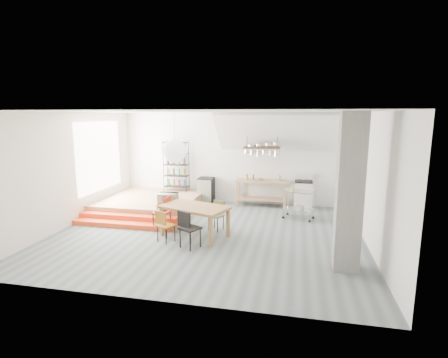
% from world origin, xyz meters
% --- Properties ---
extents(floor, '(8.00, 8.00, 0.00)m').
position_xyz_m(floor, '(0.00, 0.00, 0.00)').
color(floor, slate).
rests_on(floor, ground).
extents(wall_back, '(8.00, 0.04, 3.20)m').
position_xyz_m(wall_back, '(0.00, 3.50, 1.60)').
color(wall_back, silver).
rests_on(wall_back, ground).
extents(wall_left, '(0.04, 7.00, 3.20)m').
position_xyz_m(wall_left, '(-4.00, 0.00, 1.60)').
color(wall_left, silver).
rests_on(wall_left, ground).
extents(wall_right, '(0.04, 7.00, 3.20)m').
position_xyz_m(wall_right, '(4.00, 0.00, 1.60)').
color(wall_right, silver).
rests_on(wall_right, ground).
extents(ceiling, '(8.00, 7.00, 0.02)m').
position_xyz_m(ceiling, '(0.00, 0.00, 3.20)').
color(ceiling, white).
rests_on(ceiling, wall_back).
extents(slope_ceiling, '(4.40, 1.44, 1.32)m').
position_xyz_m(slope_ceiling, '(1.80, 2.90, 2.55)').
color(slope_ceiling, white).
rests_on(slope_ceiling, wall_back).
extents(window_pane, '(0.02, 2.50, 2.20)m').
position_xyz_m(window_pane, '(-3.98, 1.50, 1.80)').
color(window_pane, white).
rests_on(window_pane, wall_left).
extents(platform, '(3.00, 3.00, 0.40)m').
position_xyz_m(platform, '(-2.50, 2.00, 0.20)').
color(platform, '#A27751').
rests_on(platform, ground).
extents(step_lower, '(3.00, 0.35, 0.13)m').
position_xyz_m(step_lower, '(-2.50, 0.05, 0.07)').
color(step_lower, '#F2491C').
rests_on(step_lower, ground).
extents(step_upper, '(3.00, 0.35, 0.27)m').
position_xyz_m(step_upper, '(-2.50, 0.40, 0.13)').
color(step_upper, '#F2491C').
rests_on(step_upper, ground).
extents(concrete_column, '(0.50, 0.50, 3.20)m').
position_xyz_m(concrete_column, '(3.30, -1.50, 1.60)').
color(concrete_column, slate).
rests_on(concrete_column, ground).
extents(kitchen_counter, '(1.80, 0.60, 0.91)m').
position_xyz_m(kitchen_counter, '(1.10, 3.15, 0.63)').
color(kitchen_counter, '#A27751').
rests_on(kitchen_counter, ground).
extents(stove, '(0.60, 0.60, 1.18)m').
position_xyz_m(stove, '(2.50, 3.16, 0.48)').
color(stove, white).
rests_on(stove, ground).
extents(pot_rack, '(1.20, 0.50, 1.43)m').
position_xyz_m(pot_rack, '(1.13, 2.92, 1.98)').
color(pot_rack, '#3E2718').
rests_on(pot_rack, ceiling).
extents(wire_shelving, '(0.88, 0.38, 1.80)m').
position_xyz_m(wire_shelving, '(-2.00, 3.20, 1.33)').
color(wire_shelving, black).
rests_on(wire_shelving, platform).
extents(microwave_shelf, '(0.60, 0.40, 0.16)m').
position_xyz_m(microwave_shelf, '(-1.40, 0.75, 0.55)').
color(microwave_shelf, '#A27751').
rests_on(microwave_shelf, platform).
extents(paper_lantern, '(0.60, 0.60, 0.60)m').
position_xyz_m(paper_lantern, '(-0.85, -0.07, 2.20)').
color(paper_lantern, white).
rests_on(paper_lantern, ceiling).
extents(dining_table, '(1.93, 1.47, 0.81)m').
position_xyz_m(dining_table, '(-0.28, -0.27, 0.72)').
color(dining_table, brown).
rests_on(dining_table, ground).
extents(chair_mustard, '(0.49, 0.49, 0.81)m').
position_xyz_m(chair_mustard, '(-0.89, -0.86, 0.48)').
color(chair_mustard, '#A3681C').
rests_on(chair_mustard, ground).
extents(chair_black, '(0.57, 0.57, 0.92)m').
position_xyz_m(chair_black, '(-0.20, -1.11, 0.55)').
color(chair_black, black).
rests_on(chair_black, ground).
extents(chair_olive, '(0.47, 0.47, 0.80)m').
position_xyz_m(chair_olive, '(0.17, 0.38, 0.48)').
color(chair_olive, '#52642F').
rests_on(chair_olive, ground).
extents(chair_red, '(0.48, 0.48, 0.93)m').
position_xyz_m(chair_red, '(-1.26, 0.09, 0.56)').
color(chair_red, '#B22E19').
rests_on(chair_red, ground).
extents(rolling_cart, '(0.98, 0.72, 0.87)m').
position_xyz_m(rolling_cart, '(2.35, 1.88, 0.57)').
color(rolling_cart, silver).
rests_on(rolling_cart, ground).
extents(mini_fridge, '(0.54, 0.54, 0.91)m').
position_xyz_m(mini_fridge, '(-0.90, 3.20, 0.46)').
color(mini_fridge, black).
rests_on(mini_fridge, ground).
extents(microwave, '(0.58, 0.42, 0.31)m').
position_xyz_m(microwave, '(-1.40, 0.75, 0.72)').
color(microwave, beige).
rests_on(microwave, microwave_shelf).
extents(bowl, '(0.24, 0.24, 0.06)m').
position_xyz_m(bowl, '(1.07, 3.10, 0.94)').
color(bowl, silver).
rests_on(bowl, kitchen_counter).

